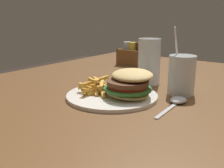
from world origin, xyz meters
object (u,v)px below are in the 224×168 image
beer_glass (149,63)px  condiment_caddy (133,56)px  juice_glass (182,77)px  meal_plate_near (120,89)px  spoon (177,101)px

beer_glass → condiment_caddy: (-0.23, 0.26, -0.03)m
juice_glass → meal_plate_near: bearing=-129.8°
meal_plate_near → condiment_caddy: bearing=118.4°
juice_glass → spoon: 0.10m
beer_glass → spoon: (0.17, -0.14, -0.06)m
condiment_caddy → meal_plate_near: bearing=-61.6°
meal_plate_near → spoon: size_ratio=1.54×
juice_glass → condiment_caddy: juice_glass is taller
meal_plate_near → beer_glass: 0.20m
juice_glass → condiment_caddy: 0.48m
juice_glass → spoon: juice_glass is taller
juice_glass → condiment_caddy: (-0.37, 0.31, -0.01)m
meal_plate_near → juice_glass: (0.12, 0.14, 0.02)m
meal_plate_near → beer_glass: beer_glass is taller
meal_plate_near → juice_glass: bearing=50.2°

